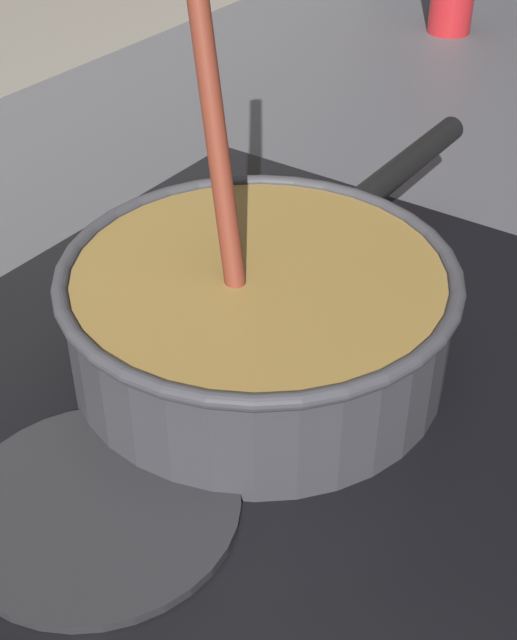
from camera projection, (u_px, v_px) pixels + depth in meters
hob_plate at (258, 371)px, 0.63m from camera, size 0.56×0.48×0.01m
burner_ring at (258, 360)px, 0.62m from camera, size 0.20×0.20×0.01m
spare_burner at (98, 505)px, 0.51m from camera, size 0.17×0.17×0.01m
cooking_pan at (260, 312)px, 0.60m from camera, size 0.44×0.27×0.31m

